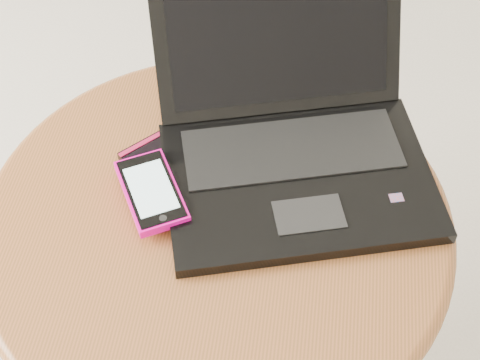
# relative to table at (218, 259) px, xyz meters

# --- Properties ---
(table) EXTENTS (0.58, 0.58, 0.46)m
(table) POSITION_rel_table_xyz_m (0.00, 0.00, 0.00)
(table) COLOR brown
(table) RESTS_ON ground
(laptop) EXTENTS (0.40, 0.40, 0.20)m
(laptop) POSITION_rel_table_xyz_m (0.08, 0.10, 0.13)
(laptop) COLOR black
(laptop) RESTS_ON table
(phone_black) EXTENTS (0.14, 0.13, 0.01)m
(phone_black) POSITION_rel_table_xyz_m (-0.07, 0.05, 0.10)
(phone_black) COLOR black
(phone_black) RESTS_ON table
(phone_pink) EXTENTS (0.11, 0.13, 0.01)m
(phone_pink) POSITION_rel_table_xyz_m (-0.08, 0.01, 0.12)
(phone_pink) COLOR #FF04A0
(phone_pink) RESTS_ON phone_black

